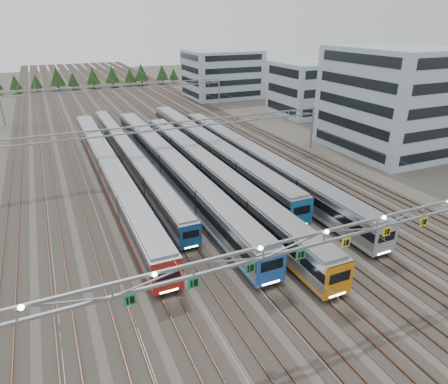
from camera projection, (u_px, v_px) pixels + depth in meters
name	position (u px, v px, depth m)	size (l,w,h in m)	color
ground	(316.00, 309.00, 34.97)	(400.00, 400.00, 0.00)	#47423A
track_bed	(112.00, 100.00, 117.97)	(54.00, 260.00, 5.42)	#2D2823
train_a	(109.00, 168.00, 61.62)	(2.97, 62.61, 3.88)	black
train_b	(129.00, 155.00, 68.75)	(2.53, 62.39, 3.29)	black
train_c	(170.00, 165.00, 62.73)	(3.16, 62.83, 4.12)	black
train_d	(211.00, 173.00, 59.54)	(3.06, 59.00, 3.99)	black
train_e	(208.00, 148.00, 71.09)	(3.18, 58.00, 4.15)	black
train_f	(255.00, 160.00, 65.24)	(3.05, 57.28, 3.98)	black
gantry_near	(324.00, 240.00, 32.03)	(56.36, 0.61, 8.08)	gray
gantry_mid	(173.00, 131.00, 65.86)	(56.36, 0.36, 8.00)	gray
gantry_far	(120.00, 90.00, 103.48)	(56.36, 0.36, 8.00)	gray
depot_bldg_south	(391.00, 101.00, 74.15)	(18.00, 22.00, 18.93)	#9AB1B8
depot_bldg_mid	(305.00, 89.00, 103.97)	(14.00, 16.00, 13.32)	#9AB1B8
depot_bldg_north	(222.00, 74.00, 128.30)	(22.00, 18.00, 14.45)	#9AB1B8
treeline	(83.00, 77.00, 143.48)	(87.50, 5.60, 7.02)	#332114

